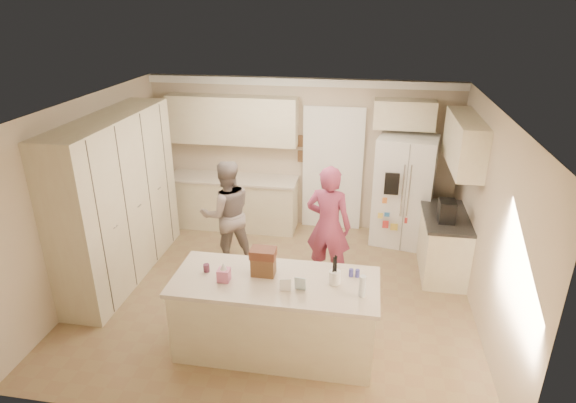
% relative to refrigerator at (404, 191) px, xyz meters
% --- Properties ---
extents(floor, '(5.20, 4.60, 0.02)m').
position_rel_refrigerator_xyz_m(floor, '(-1.74, -1.90, -0.91)').
color(floor, '#8B744F').
rests_on(floor, ground).
extents(ceiling, '(5.20, 4.60, 0.02)m').
position_rel_refrigerator_xyz_m(ceiling, '(-1.74, -1.90, 1.71)').
color(ceiling, white).
rests_on(ceiling, wall_back).
extents(wall_back, '(5.20, 0.02, 2.60)m').
position_rel_refrigerator_xyz_m(wall_back, '(-1.74, 0.41, 0.40)').
color(wall_back, beige).
rests_on(wall_back, ground).
extents(wall_front, '(5.20, 0.02, 2.60)m').
position_rel_refrigerator_xyz_m(wall_front, '(-1.74, -4.21, 0.40)').
color(wall_front, beige).
rests_on(wall_front, ground).
extents(wall_left, '(0.02, 4.60, 2.60)m').
position_rel_refrigerator_xyz_m(wall_left, '(-4.35, -1.90, 0.40)').
color(wall_left, beige).
rests_on(wall_left, ground).
extents(wall_right, '(0.02, 4.60, 2.60)m').
position_rel_refrigerator_xyz_m(wall_right, '(0.87, -1.90, 0.40)').
color(wall_right, beige).
rests_on(wall_right, ground).
extents(crown_back, '(5.20, 0.08, 0.12)m').
position_rel_refrigerator_xyz_m(crown_back, '(-1.74, 0.36, 1.63)').
color(crown_back, white).
rests_on(crown_back, wall_back).
extents(pantry_bank, '(0.60, 2.60, 2.35)m').
position_rel_refrigerator_xyz_m(pantry_bank, '(-4.04, -1.70, 0.28)').
color(pantry_bank, beige).
rests_on(pantry_bank, floor).
extents(back_base_cab, '(2.20, 0.60, 0.88)m').
position_rel_refrigerator_xyz_m(back_base_cab, '(-2.89, 0.10, -0.46)').
color(back_base_cab, beige).
rests_on(back_base_cab, floor).
extents(back_countertop, '(2.24, 0.63, 0.04)m').
position_rel_refrigerator_xyz_m(back_countertop, '(-2.89, 0.09, 0.00)').
color(back_countertop, beige).
rests_on(back_countertop, back_base_cab).
extents(back_upper_cab, '(2.20, 0.35, 0.80)m').
position_rel_refrigerator_xyz_m(back_upper_cab, '(-2.89, 0.23, 1.00)').
color(back_upper_cab, beige).
rests_on(back_upper_cab, wall_back).
extents(doorway_opening, '(0.90, 0.06, 2.10)m').
position_rel_refrigerator_xyz_m(doorway_opening, '(-1.19, 0.38, 0.15)').
color(doorway_opening, black).
rests_on(doorway_opening, floor).
extents(doorway_casing, '(1.02, 0.03, 2.22)m').
position_rel_refrigerator_xyz_m(doorway_casing, '(-1.19, 0.35, 0.15)').
color(doorway_casing, white).
rests_on(doorway_casing, floor).
extents(wall_frame_upper, '(0.15, 0.02, 0.20)m').
position_rel_refrigerator_xyz_m(wall_frame_upper, '(-1.72, 0.37, 0.65)').
color(wall_frame_upper, brown).
rests_on(wall_frame_upper, wall_back).
extents(wall_frame_lower, '(0.15, 0.02, 0.20)m').
position_rel_refrigerator_xyz_m(wall_frame_lower, '(-1.72, 0.37, 0.38)').
color(wall_frame_lower, brown).
rests_on(wall_frame_lower, wall_back).
extents(refrigerator, '(1.01, 0.85, 1.80)m').
position_rel_refrigerator_xyz_m(refrigerator, '(0.00, 0.00, 0.00)').
color(refrigerator, white).
rests_on(refrigerator, floor).
extents(fridge_seam, '(0.02, 0.02, 1.78)m').
position_rel_refrigerator_xyz_m(fridge_seam, '(0.00, -0.35, 0.00)').
color(fridge_seam, gray).
rests_on(fridge_seam, refrigerator).
extents(fridge_dispenser, '(0.22, 0.03, 0.35)m').
position_rel_refrigerator_xyz_m(fridge_dispenser, '(-0.22, -0.37, 0.25)').
color(fridge_dispenser, black).
rests_on(fridge_dispenser, refrigerator).
extents(fridge_handle_l, '(0.02, 0.02, 0.85)m').
position_rel_refrigerator_xyz_m(fridge_handle_l, '(-0.05, -0.37, 0.15)').
color(fridge_handle_l, silver).
rests_on(fridge_handle_l, refrigerator).
extents(fridge_handle_r, '(0.02, 0.02, 0.85)m').
position_rel_refrigerator_xyz_m(fridge_handle_r, '(0.05, -0.37, 0.15)').
color(fridge_handle_r, silver).
rests_on(fridge_handle_r, refrigerator).
extents(over_fridge_cab, '(0.95, 0.35, 0.45)m').
position_rel_refrigerator_xyz_m(over_fridge_cab, '(-0.09, 0.23, 1.20)').
color(over_fridge_cab, beige).
rests_on(over_fridge_cab, wall_back).
extents(right_base_cab, '(0.60, 1.20, 0.88)m').
position_rel_refrigerator_xyz_m(right_base_cab, '(0.56, -0.90, -0.46)').
color(right_base_cab, beige).
rests_on(right_base_cab, floor).
extents(right_countertop, '(0.63, 1.24, 0.04)m').
position_rel_refrigerator_xyz_m(right_countertop, '(0.55, -0.90, 0.00)').
color(right_countertop, '#2D2B28').
rests_on(right_countertop, right_base_cab).
extents(right_upper_cab, '(0.35, 1.50, 0.70)m').
position_rel_refrigerator_xyz_m(right_upper_cab, '(0.69, -0.70, 1.05)').
color(right_upper_cab, beige).
rests_on(right_upper_cab, wall_right).
extents(coffee_maker, '(0.22, 0.28, 0.30)m').
position_rel_refrigerator_xyz_m(coffee_maker, '(0.51, -1.10, 0.17)').
color(coffee_maker, black).
rests_on(coffee_maker, right_countertop).
extents(island_base, '(2.20, 0.90, 0.88)m').
position_rel_refrigerator_xyz_m(island_base, '(-1.54, -3.00, -0.46)').
color(island_base, beige).
rests_on(island_base, floor).
extents(island_top, '(2.28, 0.96, 0.05)m').
position_rel_refrigerator_xyz_m(island_top, '(-1.54, -3.00, 0.00)').
color(island_top, beige).
rests_on(island_top, island_base).
extents(utensil_crock, '(0.13, 0.13, 0.15)m').
position_rel_refrigerator_xyz_m(utensil_crock, '(-0.89, -2.95, 0.10)').
color(utensil_crock, white).
rests_on(utensil_crock, island_top).
extents(tissue_box, '(0.13, 0.13, 0.14)m').
position_rel_refrigerator_xyz_m(tissue_box, '(-2.09, -3.10, 0.10)').
color(tissue_box, '#C3638F').
rests_on(tissue_box, island_top).
extents(tissue_plume, '(0.08, 0.08, 0.08)m').
position_rel_refrigerator_xyz_m(tissue_plume, '(-2.09, -3.10, 0.20)').
color(tissue_plume, white).
rests_on(tissue_plume, tissue_box).
extents(dollhouse_body, '(0.26, 0.18, 0.22)m').
position_rel_refrigerator_xyz_m(dollhouse_body, '(-1.69, -2.90, 0.14)').
color(dollhouse_body, brown).
rests_on(dollhouse_body, island_top).
extents(dollhouse_roof, '(0.28, 0.20, 0.10)m').
position_rel_refrigerator_xyz_m(dollhouse_roof, '(-1.69, -2.90, 0.30)').
color(dollhouse_roof, '#592D1E').
rests_on(dollhouse_roof, dollhouse_body).
extents(jam_jar, '(0.07, 0.07, 0.09)m').
position_rel_refrigerator_xyz_m(jam_jar, '(-2.34, -2.95, 0.07)').
color(jam_jar, '#59263F').
rests_on(jam_jar, island_top).
extents(greeting_card_a, '(0.12, 0.06, 0.16)m').
position_rel_refrigerator_xyz_m(greeting_card_a, '(-1.39, -3.20, 0.11)').
color(greeting_card_a, white).
rests_on(greeting_card_a, island_top).
extents(greeting_card_b, '(0.12, 0.05, 0.16)m').
position_rel_refrigerator_xyz_m(greeting_card_b, '(-1.24, -3.15, 0.11)').
color(greeting_card_b, silver).
rests_on(greeting_card_b, island_top).
extents(water_bottle, '(0.07, 0.07, 0.24)m').
position_rel_refrigerator_xyz_m(water_bottle, '(-0.59, -3.15, 0.14)').
color(water_bottle, silver).
rests_on(water_bottle, island_top).
extents(shaker_salt, '(0.05, 0.05, 0.09)m').
position_rel_refrigerator_xyz_m(shaker_salt, '(-0.72, -2.78, 0.07)').
color(shaker_salt, '#3C3C9B').
rests_on(shaker_salt, island_top).
extents(shaker_pepper, '(0.05, 0.05, 0.09)m').
position_rel_refrigerator_xyz_m(shaker_pepper, '(-0.65, -2.78, 0.07)').
color(shaker_pepper, '#3C3C9B').
rests_on(shaker_pepper, island_top).
extents(teen_boy, '(1.00, 0.93, 1.64)m').
position_rel_refrigerator_xyz_m(teen_boy, '(-2.63, -1.16, -0.08)').
color(teen_boy, gray).
rests_on(teen_boy, floor).
extents(teen_girl, '(0.70, 0.52, 1.75)m').
position_rel_refrigerator_xyz_m(teen_girl, '(-1.09, -1.42, -0.03)').
color(teen_girl, '#9F3549').
rests_on(teen_girl, floor).
extents(fridge_magnets, '(0.76, 0.02, 1.44)m').
position_rel_refrigerator_xyz_m(fridge_magnets, '(0.00, -0.36, 0.00)').
color(fridge_magnets, tan).
rests_on(fridge_magnets, refrigerator).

